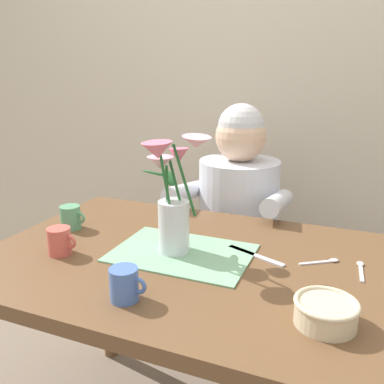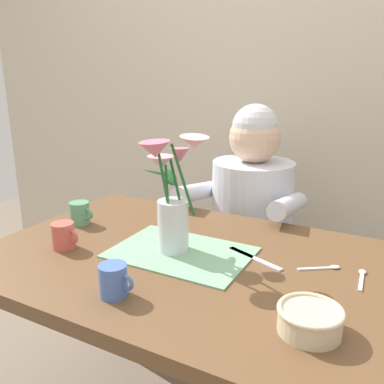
% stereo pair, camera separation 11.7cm
% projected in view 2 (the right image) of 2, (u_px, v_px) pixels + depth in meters
% --- Properties ---
extents(wood_panel_backdrop, '(4.00, 0.10, 2.50)m').
position_uv_depth(wood_panel_backdrop, '(295.00, 73.00, 1.91)').
color(wood_panel_backdrop, beige).
rests_on(wood_panel_backdrop, ground_plane).
extents(dining_table, '(1.20, 0.80, 0.74)m').
position_uv_depth(dining_table, '(189.00, 286.00, 1.20)').
color(dining_table, brown).
rests_on(dining_table, ground_plane).
extents(seated_person, '(0.45, 0.47, 1.14)m').
position_uv_depth(seated_person, '(250.00, 238.00, 1.76)').
color(seated_person, '#4C4C56').
rests_on(seated_person, ground_plane).
extents(striped_placemat, '(0.40, 0.28, 0.00)m').
position_uv_depth(striped_placemat, '(181.00, 252.00, 1.19)').
color(striped_placemat, '#7AB289').
rests_on(striped_placemat, dining_table).
extents(flower_vase, '(0.23, 0.22, 0.35)m').
position_uv_depth(flower_vase, '(172.00, 197.00, 1.15)').
color(flower_vase, silver).
rests_on(flower_vase, dining_table).
extents(ceramic_bowl, '(0.14, 0.14, 0.06)m').
position_uv_depth(ceramic_bowl, '(310.00, 319.00, 0.82)').
color(ceramic_bowl, beige).
rests_on(ceramic_bowl, dining_table).
extents(dinner_knife, '(0.18, 0.09, 0.00)m').
position_uv_depth(dinner_knife, '(254.00, 258.00, 1.15)').
color(dinner_knife, silver).
rests_on(dinner_knife, dining_table).
extents(tea_cup, '(0.09, 0.07, 0.08)m').
position_uv_depth(tea_cup, '(114.00, 280.00, 0.95)').
color(tea_cup, '#476BB7').
rests_on(tea_cup, dining_table).
extents(ceramic_mug, '(0.09, 0.07, 0.08)m').
position_uv_depth(ceramic_mug, '(80.00, 213.00, 1.41)').
color(ceramic_mug, '#569970').
rests_on(ceramic_mug, dining_table).
extents(coffee_cup, '(0.09, 0.07, 0.08)m').
position_uv_depth(coffee_cup, '(64.00, 236.00, 1.22)').
color(coffee_cup, '#CC564C').
rests_on(coffee_cup, dining_table).
extents(spoon_0, '(0.11, 0.08, 0.01)m').
position_uv_depth(spoon_0, '(326.00, 268.00, 1.10)').
color(spoon_0, silver).
rests_on(spoon_0, dining_table).
extents(spoon_1, '(0.02, 0.12, 0.01)m').
position_uv_depth(spoon_1, '(362.00, 276.00, 1.05)').
color(spoon_1, silver).
rests_on(spoon_1, dining_table).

